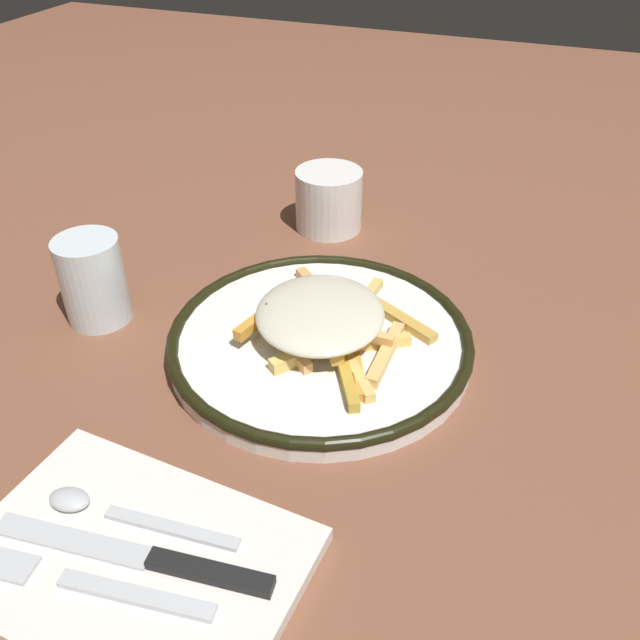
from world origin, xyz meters
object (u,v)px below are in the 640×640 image
water_glass (93,280)px  spoon (109,510)px  coffee_mug (329,200)px  napkin (132,562)px  fork (89,584)px  plate (320,340)px  knife (155,560)px  fries_heap (326,322)px

water_glass → spoon: bearing=-142.7°
water_glass → coffee_mug: size_ratio=0.84×
napkin → fork: 0.03m
spoon → plate: bearing=-15.8°
knife → coffee_mug: bearing=7.1°
fries_heap → fork: bearing=169.6°
water_glass → coffee_mug: (0.28, -0.16, -0.01)m
plate → spoon: size_ratio=1.98×
napkin → spoon: bearing=54.1°
plate → fork: size_ratio=1.71×
napkin → knife: knife is taller
fork → knife: knife is taller
water_glass → coffee_mug: bearing=-29.5°
fries_heap → water_glass: bearing=96.4°
knife → spoon: 0.06m
spoon → water_glass: (0.22, 0.17, 0.03)m
fork → knife: size_ratio=0.84×
fries_heap → water_glass: 0.25m
napkin → fork: fork is taller
fries_heap → knife: size_ratio=0.96×
napkin → knife: bearing=-83.9°
fries_heap → spoon: bearing=162.5°
knife → napkin: bearing=96.1°
napkin → water_glass: 0.32m
napkin → spoon: spoon is taller
plate → fries_heap: 0.03m
napkin → spoon: 0.04m
fries_heap → spoon: (-0.25, 0.08, -0.02)m
coffee_mug → knife: bearing=-172.9°
fries_heap → napkin: bearing=171.0°
spoon → water_glass: size_ratio=1.63×
fries_heap → knife: (-0.27, 0.02, -0.02)m
fork → water_glass: water_glass is taller
knife → spoon: size_ratio=1.38×
knife → fork: bearing=135.6°
napkin → knife: size_ratio=1.13×
water_glass → fork: bearing=-145.3°
fork → coffee_mug: 0.55m
napkin → spoon: (0.03, 0.03, 0.01)m
napkin → fork: (-0.03, 0.01, 0.01)m
plate → water_glass: water_glass is taller
plate → fries_heap: fries_heap is taller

